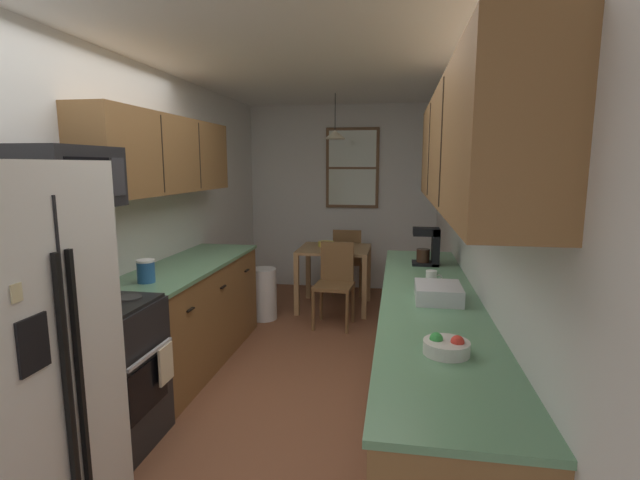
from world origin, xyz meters
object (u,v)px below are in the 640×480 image
Objects in this scene: microwave_over_range at (66,178)px; table_serving_bowl at (326,244)px; trash_bin at (264,294)px; mug_by_coffeemaker at (432,278)px; dining_table at (334,258)px; fruit_bowl at (446,346)px; stove_range at (100,375)px; dining_chair_near at (335,280)px; storage_canister at (146,271)px; dining_chair_far at (348,259)px; coffee_maker at (430,246)px; dish_rack at (438,293)px.

table_serving_bowl is (1.03, 3.13, -0.89)m from microwave_over_range.
mug_by_coffeemaker is (1.72, -1.67, 0.66)m from trash_bin.
fruit_bowl is (0.97, -3.41, 0.32)m from dining_table.
stove_range is 2.70m from dining_chair_near.
dining_chair_near is 5.43× the size of storage_canister.
dining_chair_far is 4.52× the size of table_serving_bowl.
trash_bin is 3.52× the size of storage_canister.
dining_chair_far is 7.87× the size of mug_by_coffeemaker.
coffee_maker is at bearing -56.15° from dining_table.
storage_canister is 0.53× the size of coffee_maker.
dining_chair_near is 4.52× the size of table_serving_bowl.
coffee_maker is (2.15, 1.54, -0.60)m from microwave_over_range.
microwave_over_range is at bearing -108.13° from table_serving_bowl.
dining_table is 2.69m from storage_canister.
dining_chair_near is 2.99m from fruit_bowl.
mug_by_coffeemaker is at bearing -66.02° from dining_table.
stove_range is 3.22m from dining_table.
table_serving_bowl is (-0.21, -0.51, 0.28)m from dining_chair_far.
table_serving_bowl is at bearing 70.11° from storage_canister.
dining_chair_far is (0.10, 0.59, -0.12)m from dining_table.
stove_range is at bearing -157.57° from mug_by_coffeemaker.
dining_chair_near is at bearing 118.90° from mug_by_coffeemaker.
dining_chair_near is at bearing 65.59° from stove_range.
coffee_maker is at bearing 88.76° from fruit_bowl.
mug_by_coffeemaker is (2.02, 0.24, -0.03)m from storage_canister.
dining_chair_far is at bearing 89.52° from dining_chair_near.
stove_range is 2.23m from mug_by_coffeemaker.
dining_table is 0.94× the size of dining_chair_far.
dining_chair_far is 2.98m from mug_by_coffeemaker.
dining_chair_far is 4.12m from fruit_bowl.
storage_canister is (-1.13, -3.05, 0.48)m from dining_chair_far.
dish_rack is at bearing -87.19° from mug_by_coffeemaker.
storage_canister is (-0.30, -1.91, 0.69)m from trash_bin.
fruit_bowl is at bearing -77.69° from dining_chair_far.
coffee_maker reaches higher than mug_by_coffeemaker.
dining_chair_near is 7.87× the size of mug_by_coffeemaker.
dining_chair_far is at bearing 71.20° from microwave_over_range.
coffee_maker reaches higher than table_serving_bowl.
microwave_over_range is 2.99m from dining_chair_near.
trash_bin is at bearing 120.72° from fruit_bowl.
dining_table is 1.44× the size of trash_bin.
coffee_maker is 1.52× the size of fruit_bowl.
dish_rack is (0.91, -3.16, 0.45)m from dining_chair_far.
trash_bin is 5.11× the size of mug_by_coffeemaker.
table_serving_bowl is (0.62, 0.63, 0.49)m from trash_bin.
microwave_over_range is 3.74× the size of storage_canister.
storage_canister is at bearing -121.04° from dining_chair_near.
fruit_bowl is at bearing -74.10° from dining_table.
dining_table is at bearing 113.98° from mug_by_coffeemaker.
fruit_bowl is (-0.01, -1.20, -0.02)m from mug_by_coffeemaker.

